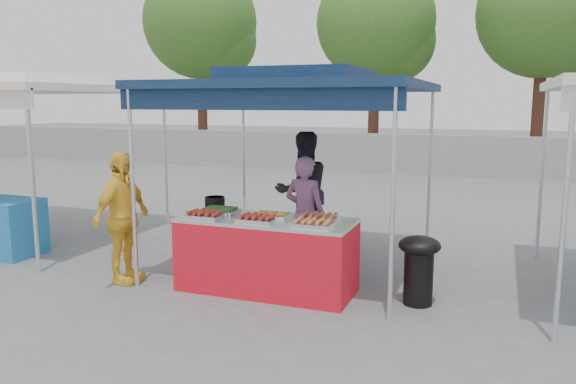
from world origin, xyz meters
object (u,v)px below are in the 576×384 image
(vendor_table, at_px, (266,255))
(cooking_pot, at_px, (215,203))
(wok_burner, at_px, (419,264))
(customer_person, at_px, (122,218))
(helper_man, at_px, (303,191))
(vendor_woman, at_px, (305,214))

(vendor_table, height_order, cooking_pot, cooking_pot)
(wok_burner, height_order, customer_person, customer_person)
(helper_man, xyz_separation_m, customer_person, (-1.52, -2.18, -0.08))
(helper_man, bearing_deg, vendor_table, 54.96)
(wok_burner, bearing_deg, helper_man, 134.74)
(vendor_table, relative_size, helper_man, 1.15)
(vendor_table, bearing_deg, helper_man, 96.25)
(vendor_woman, bearing_deg, vendor_table, 86.36)
(vendor_table, bearing_deg, cooking_pot, 157.59)
(vendor_woman, height_order, customer_person, customer_person)
(vendor_woman, relative_size, helper_man, 0.86)
(wok_burner, bearing_deg, vendor_woman, 151.98)
(vendor_table, xyz_separation_m, vendor_woman, (0.17, 0.86, 0.32))
(vendor_table, distance_m, cooking_pot, 1.04)
(vendor_table, relative_size, wok_burner, 2.64)
(vendor_table, xyz_separation_m, customer_person, (-1.73, -0.33, 0.37))
(wok_burner, distance_m, vendor_woman, 1.71)
(helper_man, relative_size, customer_person, 1.10)
(cooking_pot, relative_size, customer_person, 0.16)
(vendor_table, distance_m, wok_burner, 1.71)
(vendor_woman, xyz_separation_m, helper_man, (-0.37, 0.99, 0.12))
(cooking_pot, height_order, customer_person, customer_person)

